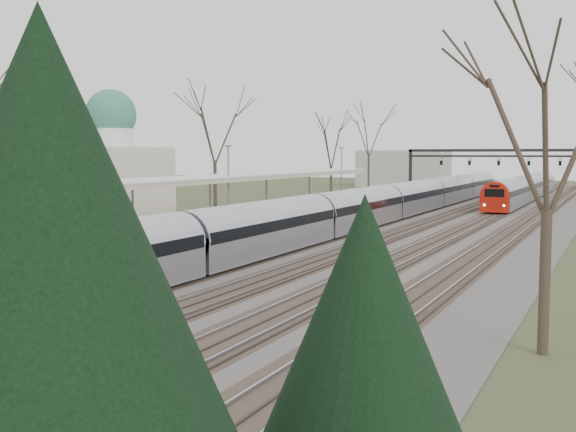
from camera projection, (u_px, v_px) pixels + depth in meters
The scene contains 9 objects.
track_bed at pixel (433, 218), 61.24m from camera, with size 24.00×160.00×0.22m.
platform at pixel (237, 227), 49.32m from camera, with size 3.50×69.00×1.00m, color #9E9B93.
canopy at pixel (201, 179), 44.95m from camera, with size 4.10×50.00×3.11m.
dome_building at pixel (94, 177), 54.82m from camera, with size 10.00×8.00×10.30m.
signal_gantry at pixel (493, 158), 87.88m from camera, with size 21.00×0.59×6.08m.
tree_west_far at pixel (215, 124), 61.49m from camera, with size 5.50×5.50×11.33m.
tree_east_near at pixel (550, 115), 19.20m from camera, with size 4.50×4.50×9.27m.
train_near at pixel (386, 204), 58.28m from camera, with size 2.62×90.21×3.05m.
train_far at pixel (526, 188), 84.07m from camera, with size 2.62×45.21×3.05m.
Camera 1 is at (14.85, -5.49, 5.55)m, focal length 45.00 mm.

